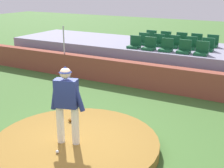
% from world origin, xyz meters
% --- Properties ---
extents(ground_plane, '(60.00, 60.00, 0.00)m').
position_xyz_m(ground_plane, '(0.00, 0.00, 0.00)').
color(ground_plane, '#3F6A2D').
extents(pitchers_mound, '(3.99, 3.99, 0.26)m').
position_xyz_m(pitchers_mound, '(0.00, 0.00, 0.13)').
color(pitchers_mound, olive).
rests_on(pitchers_mound, ground_plane).
extents(pitcher, '(0.81, 0.40, 1.85)m').
position_xyz_m(pitcher, '(-0.07, -0.18, 1.33)').
color(pitcher, white).
rests_on(pitcher, pitchers_mound).
extents(baseball, '(0.07, 0.07, 0.07)m').
position_xyz_m(baseball, '(-0.00, -0.69, 0.30)').
color(baseball, white).
rests_on(baseball, pitchers_mound).
extents(fielding_glove, '(0.24, 0.33, 0.11)m').
position_xyz_m(fielding_glove, '(-0.70, 0.87, 0.31)').
color(fielding_glove, brown).
rests_on(fielding_glove, pitchers_mound).
extents(brick_barrier, '(17.75, 0.40, 0.96)m').
position_xyz_m(brick_barrier, '(0.00, 5.13, 0.48)').
color(brick_barrier, brown).
rests_on(brick_barrier, ground_plane).
extents(fence_post_left, '(0.06, 0.06, 1.18)m').
position_xyz_m(fence_post_left, '(-4.20, 5.13, 1.55)').
color(fence_post_left, silver).
rests_on(fence_post_left, brick_barrier).
extents(bleacher_platform, '(15.64, 3.38, 1.27)m').
position_xyz_m(bleacher_platform, '(0.00, 7.43, 0.64)').
color(bleacher_platform, gray).
rests_on(bleacher_platform, ground_plane).
extents(stadium_chair_0, '(0.48, 0.44, 0.50)m').
position_xyz_m(stadium_chair_0, '(-1.40, 6.29, 1.43)').
color(stadium_chair_0, '#15502C').
rests_on(stadium_chair_0, bleacher_platform).
extents(stadium_chair_1, '(0.48, 0.44, 0.50)m').
position_xyz_m(stadium_chair_1, '(-0.72, 6.24, 1.43)').
color(stadium_chair_1, '#15502C').
rests_on(stadium_chair_1, bleacher_platform).
extents(stadium_chair_2, '(0.48, 0.44, 0.50)m').
position_xyz_m(stadium_chair_2, '(-0.01, 6.28, 1.43)').
color(stadium_chair_2, '#15502C').
rests_on(stadium_chair_2, bleacher_platform).
extents(stadium_chair_3, '(0.48, 0.44, 0.50)m').
position_xyz_m(stadium_chair_3, '(0.71, 6.28, 1.43)').
color(stadium_chair_3, '#15502C').
rests_on(stadium_chair_3, bleacher_platform).
extents(stadium_chair_4, '(0.48, 0.44, 0.50)m').
position_xyz_m(stadium_chair_4, '(1.38, 6.27, 1.43)').
color(stadium_chair_4, '#15502C').
rests_on(stadium_chair_4, bleacher_platform).
extents(stadium_chair_5, '(0.48, 0.44, 0.50)m').
position_xyz_m(stadium_chair_5, '(-1.40, 7.18, 1.43)').
color(stadium_chair_5, '#15502C').
rests_on(stadium_chair_5, bleacher_platform).
extents(stadium_chair_6, '(0.48, 0.44, 0.50)m').
position_xyz_m(stadium_chair_6, '(-0.70, 7.17, 1.43)').
color(stadium_chair_6, '#15502C').
rests_on(stadium_chair_6, bleacher_platform).
extents(stadium_chair_7, '(0.48, 0.44, 0.50)m').
position_xyz_m(stadium_chair_7, '(-0.01, 7.16, 1.43)').
color(stadium_chair_7, '#15502C').
rests_on(stadium_chair_7, bleacher_platform).
extents(stadium_chair_8, '(0.48, 0.44, 0.50)m').
position_xyz_m(stadium_chair_8, '(0.72, 7.17, 1.43)').
color(stadium_chair_8, '#15502C').
rests_on(stadium_chair_8, bleacher_platform).
extents(stadium_chair_9, '(0.48, 0.44, 0.50)m').
position_xyz_m(stadium_chair_9, '(1.40, 7.15, 1.43)').
color(stadium_chair_9, '#15502C').
rests_on(stadium_chair_9, bleacher_platform).
extents(stadium_chair_10, '(0.48, 0.44, 0.50)m').
position_xyz_m(stadium_chair_10, '(-1.42, 8.08, 1.43)').
color(stadium_chair_10, '#15502C').
rests_on(stadium_chair_10, bleacher_platform).
extents(stadium_chair_11, '(0.48, 0.44, 0.50)m').
position_xyz_m(stadium_chair_11, '(-0.71, 8.07, 1.43)').
color(stadium_chair_11, '#15502C').
rests_on(stadium_chair_11, bleacher_platform).
extents(stadium_chair_12, '(0.48, 0.44, 0.50)m').
position_xyz_m(stadium_chair_12, '(0.03, 8.08, 1.43)').
color(stadium_chair_12, '#15502C').
rests_on(stadium_chair_12, bleacher_platform).
extents(stadium_chair_13, '(0.48, 0.44, 0.50)m').
position_xyz_m(stadium_chair_13, '(0.70, 8.07, 1.43)').
color(stadium_chair_13, '#15502C').
rests_on(stadium_chair_13, bleacher_platform).
extents(stadium_chair_14, '(0.48, 0.44, 0.50)m').
position_xyz_m(stadium_chair_14, '(1.38, 8.08, 1.43)').
color(stadium_chair_14, '#15502C').
rests_on(stadium_chair_14, bleacher_platform).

